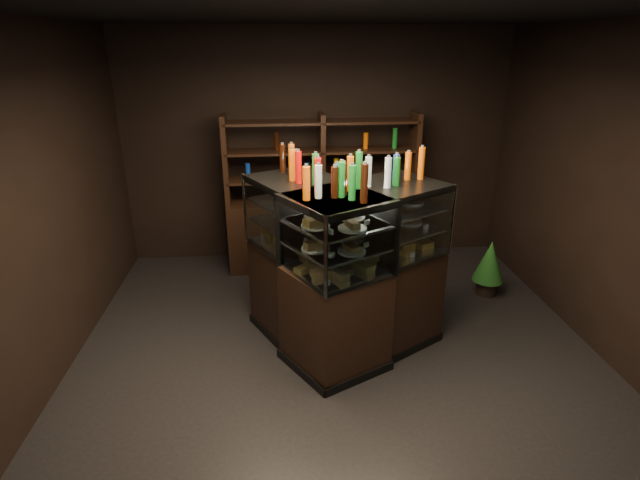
# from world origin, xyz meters

# --- Properties ---
(ground) EXTENTS (5.00, 5.00, 0.00)m
(ground) POSITION_xyz_m (0.00, 0.00, 0.00)
(ground) COLOR black
(ground) RESTS_ON ground
(room_shell) EXTENTS (5.02, 5.02, 3.01)m
(room_shell) POSITION_xyz_m (0.00, 0.00, 1.94)
(room_shell) COLOR black
(room_shell) RESTS_ON ground
(display_case) EXTENTS (1.95, 1.67, 1.63)m
(display_case) POSITION_xyz_m (0.02, 0.14, 0.54)
(display_case) COLOR black
(display_case) RESTS_ON ground
(food_display) EXTENTS (1.48, 1.28, 0.49)m
(food_display) POSITION_xyz_m (0.02, 0.13, 1.22)
(food_display) COLOR gold
(food_display) RESTS_ON display_case
(bottles_top) EXTENTS (1.31, 1.14, 0.30)m
(bottles_top) POSITION_xyz_m (0.02, 0.14, 1.76)
(bottles_top) COLOR black
(bottles_top) RESTS_ON display_case
(potted_conifer) EXTENTS (0.36, 0.36, 0.76)m
(potted_conifer) POSITION_xyz_m (1.91, 1.08, 0.43)
(potted_conifer) COLOR black
(potted_conifer) RESTS_ON ground
(back_shelving) EXTENTS (2.41, 0.46, 2.00)m
(back_shelving) POSITION_xyz_m (0.03, 2.05, 0.61)
(back_shelving) COLOR black
(back_shelving) RESTS_ON ground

